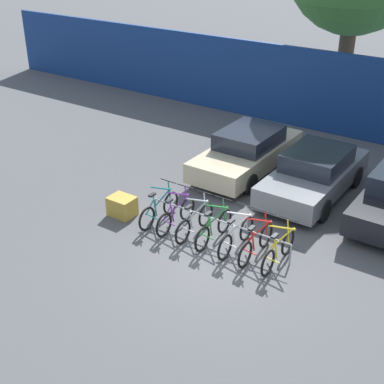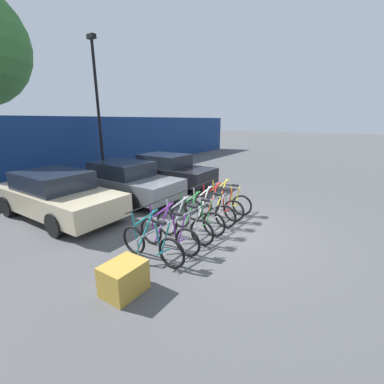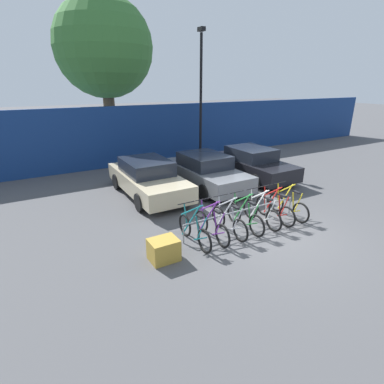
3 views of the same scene
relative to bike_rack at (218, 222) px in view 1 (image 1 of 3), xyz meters
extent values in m
plane|color=#4C4C4F|center=(0.48, -0.68, -0.49)|extent=(120.00, 120.00, 0.00)
cube|color=navy|center=(0.48, 8.82, 1.04)|extent=(36.00, 0.16, 3.06)
cylinder|color=gray|center=(0.00, 0.00, 0.06)|extent=(4.04, 0.04, 0.04)
cylinder|color=gray|center=(-2.02, 0.00, -0.22)|extent=(0.04, 0.04, 0.55)
cylinder|color=gray|center=(2.02, 0.00, -0.22)|extent=(0.04, 0.04, 0.55)
torus|color=black|center=(-1.77, -0.68, -0.16)|extent=(0.06, 0.66, 0.66)
torus|color=black|center=(-1.77, 0.38, -0.16)|extent=(0.06, 0.66, 0.66)
cylinder|color=#197A7F|center=(-1.77, 0.01, 0.16)|extent=(0.60, 0.04, 0.76)
cylinder|color=#197A7F|center=(-1.77, -0.04, 0.47)|extent=(0.68, 0.04, 0.16)
cylinder|color=#197A7F|center=(-1.77, -0.33, 0.10)|extent=(0.14, 0.04, 0.63)
cylinder|color=#197A7F|center=(-1.77, -0.53, 0.12)|extent=(0.32, 0.03, 0.58)
cylinder|color=#197A7F|center=(-1.77, -0.48, -0.19)|extent=(0.40, 0.03, 0.08)
cylinder|color=#197A7F|center=(-1.77, 0.33, 0.18)|extent=(0.12, 0.04, 0.69)
cylinder|color=black|center=(-1.77, 0.29, 0.55)|extent=(0.52, 0.03, 0.03)
cube|color=black|center=(-1.77, -0.42, 0.44)|extent=(0.10, 0.22, 0.05)
torus|color=black|center=(-1.21, -0.68, -0.16)|extent=(0.06, 0.66, 0.66)
torus|color=black|center=(-1.21, 0.38, -0.16)|extent=(0.06, 0.66, 0.66)
cylinder|color=#752D99|center=(-1.21, 0.01, 0.16)|extent=(0.60, 0.04, 0.76)
cylinder|color=#752D99|center=(-1.21, -0.04, 0.47)|extent=(0.68, 0.04, 0.16)
cylinder|color=#752D99|center=(-1.21, -0.33, 0.10)|extent=(0.14, 0.04, 0.63)
cylinder|color=#752D99|center=(-1.21, -0.53, 0.12)|extent=(0.32, 0.03, 0.58)
cylinder|color=#752D99|center=(-1.21, -0.48, -0.19)|extent=(0.40, 0.03, 0.08)
cylinder|color=#752D99|center=(-1.21, 0.33, 0.18)|extent=(0.12, 0.04, 0.69)
cylinder|color=black|center=(-1.21, 0.29, 0.55)|extent=(0.52, 0.03, 0.03)
cube|color=black|center=(-1.21, -0.42, 0.44)|extent=(0.10, 0.22, 0.05)
torus|color=black|center=(-0.61, -0.68, -0.16)|extent=(0.06, 0.66, 0.66)
torus|color=black|center=(-0.61, 0.38, -0.16)|extent=(0.06, 0.66, 0.66)
cylinder|color=#B7B7BC|center=(-0.61, 0.01, 0.16)|extent=(0.60, 0.04, 0.76)
cylinder|color=#B7B7BC|center=(-0.61, -0.04, 0.47)|extent=(0.68, 0.04, 0.16)
cylinder|color=#B7B7BC|center=(-0.61, -0.33, 0.10)|extent=(0.14, 0.04, 0.63)
cylinder|color=#B7B7BC|center=(-0.61, -0.53, 0.12)|extent=(0.32, 0.03, 0.58)
cylinder|color=#B7B7BC|center=(-0.61, -0.48, -0.19)|extent=(0.40, 0.03, 0.08)
cylinder|color=#B7B7BC|center=(-0.61, 0.33, 0.18)|extent=(0.12, 0.04, 0.69)
cylinder|color=black|center=(-0.61, 0.29, 0.55)|extent=(0.52, 0.03, 0.03)
cube|color=black|center=(-0.61, -0.42, 0.44)|extent=(0.10, 0.22, 0.05)
torus|color=black|center=(-0.03, -0.68, -0.16)|extent=(0.06, 0.66, 0.66)
torus|color=black|center=(-0.03, 0.38, -0.16)|extent=(0.06, 0.66, 0.66)
cylinder|color=#288438|center=(-0.03, 0.01, 0.16)|extent=(0.60, 0.04, 0.76)
cylinder|color=#288438|center=(-0.03, -0.04, 0.47)|extent=(0.68, 0.04, 0.16)
cylinder|color=#288438|center=(-0.03, -0.33, 0.10)|extent=(0.14, 0.04, 0.63)
cylinder|color=#288438|center=(-0.03, -0.53, 0.12)|extent=(0.32, 0.03, 0.58)
cylinder|color=#288438|center=(-0.03, -0.48, -0.19)|extent=(0.40, 0.03, 0.08)
cylinder|color=#288438|center=(-0.03, 0.33, 0.18)|extent=(0.12, 0.04, 0.69)
cylinder|color=black|center=(-0.03, 0.29, 0.55)|extent=(0.52, 0.03, 0.03)
cube|color=black|center=(-0.03, -0.42, 0.44)|extent=(0.10, 0.22, 0.05)
torus|color=black|center=(0.62, -0.68, -0.16)|extent=(0.06, 0.66, 0.66)
torus|color=black|center=(0.62, 0.38, -0.16)|extent=(0.06, 0.66, 0.66)
cylinder|color=silver|center=(0.62, 0.01, 0.16)|extent=(0.60, 0.04, 0.76)
cylinder|color=silver|center=(0.62, -0.04, 0.47)|extent=(0.68, 0.04, 0.16)
cylinder|color=silver|center=(0.62, -0.33, 0.10)|extent=(0.14, 0.04, 0.63)
cylinder|color=silver|center=(0.62, -0.53, 0.12)|extent=(0.32, 0.03, 0.58)
cylinder|color=silver|center=(0.62, -0.48, -0.19)|extent=(0.40, 0.03, 0.08)
cylinder|color=silver|center=(0.62, 0.33, 0.18)|extent=(0.12, 0.04, 0.69)
cylinder|color=black|center=(0.62, 0.29, 0.55)|extent=(0.52, 0.03, 0.03)
cube|color=black|center=(0.62, -0.42, 0.44)|extent=(0.10, 0.22, 0.05)
torus|color=black|center=(1.18, -0.68, -0.16)|extent=(0.06, 0.66, 0.66)
torus|color=black|center=(1.18, 0.38, -0.16)|extent=(0.06, 0.66, 0.66)
cylinder|color=red|center=(1.18, 0.01, 0.16)|extent=(0.60, 0.04, 0.76)
cylinder|color=red|center=(1.18, -0.04, 0.47)|extent=(0.68, 0.04, 0.16)
cylinder|color=red|center=(1.18, -0.33, 0.10)|extent=(0.14, 0.04, 0.63)
cylinder|color=red|center=(1.18, -0.53, 0.12)|extent=(0.32, 0.03, 0.58)
cylinder|color=red|center=(1.18, -0.48, -0.19)|extent=(0.40, 0.03, 0.08)
cylinder|color=red|center=(1.18, 0.33, 0.18)|extent=(0.12, 0.04, 0.69)
cylinder|color=black|center=(1.18, 0.29, 0.55)|extent=(0.52, 0.03, 0.03)
cube|color=black|center=(1.18, -0.42, 0.44)|extent=(0.10, 0.22, 0.05)
torus|color=black|center=(1.77, -0.68, -0.16)|extent=(0.06, 0.66, 0.66)
torus|color=black|center=(1.77, 0.38, -0.16)|extent=(0.06, 0.66, 0.66)
cylinder|color=yellow|center=(1.77, 0.01, 0.16)|extent=(0.60, 0.04, 0.76)
cylinder|color=yellow|center=(1.77, -0.04, 0.47)|extent=(0.68, 0.04, 0.16)
cylinder|color=yellow|center=(1.77, -0.33, 0.10)|extent=(0.14, 0.04, 0.63)
cylinder|color=yellow|center=(1.77, -0.53, 0.12)|extent=(0.32, 0.03, 0.58)
cylinder|color=yellow|center=(1.77, -0.48, -0.19)|extent=(0.40, 0.03, 0.08)
cylinder|color=yellow|center=(1.77, 0.33, 0.18)|extent=(0.12, 0.04, 0.69)
cylinder|color=black|center=(1.77, 0.29, 0.55)|extent=(0.52, 0.03, 0.03)
cube|color=black|center=(1.77, -0.42, 0.44)|extent=(0.10, 0.22, 0.05)
cube|color=#C1B28E|center=(-1.40, 3.99, 0.07)|extent=(1.80, 4.54, 0.62)
cube|color=#1E232D|center=(-1.40, 4.11, 0.64)|extent=(1.58, 2.09, 0.52)
cylinder|color=black|center=(-2.26, 5.31, -0.17)|extent=(0.20, 0.64, 0.64)
cylinder|color=black|center=(-0.55, 5.31, -0.17)|extent=(0.20, 0.64, 0.64)
cylinder|color=black|center=(-2.26, 2.67, -0.17)|extent=(0.20, 0.64, 0.64)
cylinder|color=black|center=(-0.55, 2.67, -0.17)|extent=(0.20, 0.64, 0.64)
cube|color=slate|center=(1.02, 3.67, 0.07)|extent=(1.80, 4.41, 0.62)
cube|color=#1E232D|center=(1.02, 3.78, 0.64)|extent=(1.58, 2.03, 0.52)
cylinder|color=black|center=(0.16, 4.95, -0.17)|extent=(0.20, 0.64, 0.64)
cylinder|color=black|center=(1.87, 4.95, -0.17)|extent=(0.20, 0.64, 0.64)
cylinder|color=black|center=(0.16, 2.39, -0.17)|extent=(0.20, 0.64, 0.64)
cylinder|color=black|center=(1.87, 2.39, -0.17)|extent=(0.20, 0.64, 0.64)
cylinder|color=black|center=(2.69, 4.98, -0.17)|extent=(0.20, 0.64, 0.64)
cylinder|color=black|center=(2.69, 2.45, -0.17)|extent=(0.20, 0.64, 0.64)
cube|color=#B28C33|center=(-2.82, -0.46, -0.22)|extent=(0.70, 0.56, 0.55)
cylinder|color=brown|center=(-0.85, 10.62, 1.49)|extent=(0.60, 0.60, 3.96)
camera|label=1|loc=(6.06, -9.98, 6.91)|focal=50.00mm
camera|label=2|loc=(-5.37, -3.53, 2.39)|focal=24.00mm
camera|label=3|loc=(-5.43, -6.36, 3.64)|focal=28.00mm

